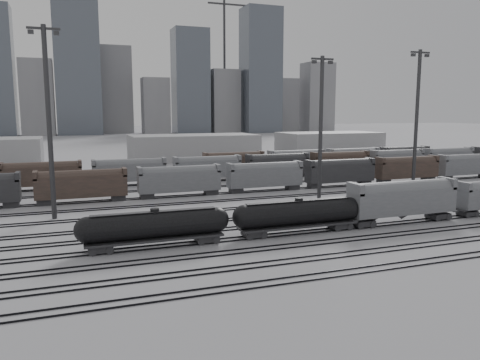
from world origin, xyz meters
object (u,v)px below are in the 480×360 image
object	(u,v)px
tank_car_b	(299,214)
hopper_car_a	(403,198)
tank_car_a	(155,226)
light_mast_c	(321,129)

from	to	relation	value
tank_car_b	hopper_car_a	size ratio (longest dim) A/B	1.10
tank_car_a	tank_car_b	bearing A→B (deg)	0.00
tank_car_b	hopper_car_a	xyz separation A→B (m)	(16.13, -0.00, 1.04)
hopper_car_a	light_mast_c	world-z (taller)	light_mast_c
tank_car_b	hopper_car_a	bearing A→B (deg)	-0.00
hopper_car_a	tank_car_a	bearing A→B (deg)	180.00
tank_car_a	light_mast_c	size ratio (longest dim) A/B	0.74
hopper_car_a	light_mast_c	bearing A→B (deg)	113.18
tank_car_b	tank_car_a	bearing A→B (deg)	-180.00
tank_car_a	hopper_car_a	bearing A→B (deg)	0.00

